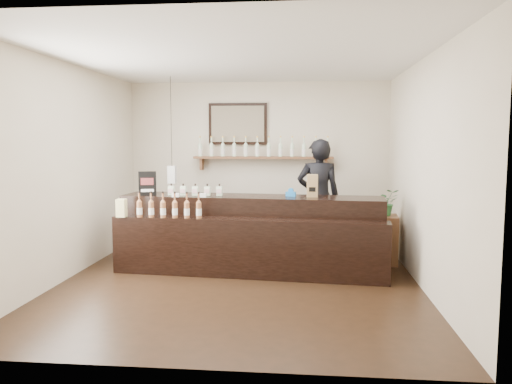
% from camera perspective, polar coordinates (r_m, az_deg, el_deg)
% --- Properties ---
extents(ground, '(5.00, 5.00, 0.00)m').
position_cam_1_polar(ground, '(6.51, -1.86, -10.12)').
color(ground, black).
rests_on(ground, ground).
extents(room_shell, '(5.00, 5.00, 5.00)m').
position_cam_1_polar(room_shell, '(6.26, -1.92, 5.04)').
color(room_shell, beige).
rests_on(room_shell, ground).
extents(back_wall_decor, '(2.66, 0.96, 1.69)m').
position_cam_1_polar(back_wall_decor, '(8.63, -0.84, 5.65)').
color(back_wall_decor, brown).
rests_on(back_wall_decor, ground).
extents(counter, '(3.70, 1.27, 1.19)m').
position_cam_1_polar(counter, '(6.94, -0.71, -5.03)').
color(counter, black).
rests_on(counter, ground).
extents(promo_sign, '(0.24, 0.09, 0.34)m').
position_cam_1_polar(promo_sign, '(7.18, -12.31, 0.96)').
color(promo_sign, black).
rests_on(promo_sign, counter).
extents(paper_bag, '(0.15, 0.12, 0.31)m').
position_cam_1_polar(paper_bag, '(6.87, 6.45, 0.71)').
color(paper_bag, '#A4814F').
rests_on(paper_bag, counter).
extents(tape_dispenser, '(0.15, 0.09, 0.12)m').
position_cam_1_polar(tape_dispenser, '(6.94, 4.00, -0.14)').
color(tape_dispenser, blue).
rests_on(tape_dispenser, counter).
extents(side_cabinet, '(0.40, 0.51, 0.70)m').
position_cam_1_polar(side_cabinet, '(7.58, 14.52, -5.26)').
color(side_cabinet, brown).
rests_on(side_cabinet, ground).
extents(potted_plant, '(0.40, 0.36, 0.39)m').
position_cam_1_polar(potted_plant, '(7.50, 14.63, -1.14)').
color(potted_plant, '#27622F').
rests_on(potted_plant, side_cabinet).
extents(shopkeeper, '(0.77, 0.53, 2.06)m').
position_cam_1_polar(shopkeeper, '(7.80, 7.15, 0.22)').
color(shopkeeper, black).
rests_on(shopkeeper, ground).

